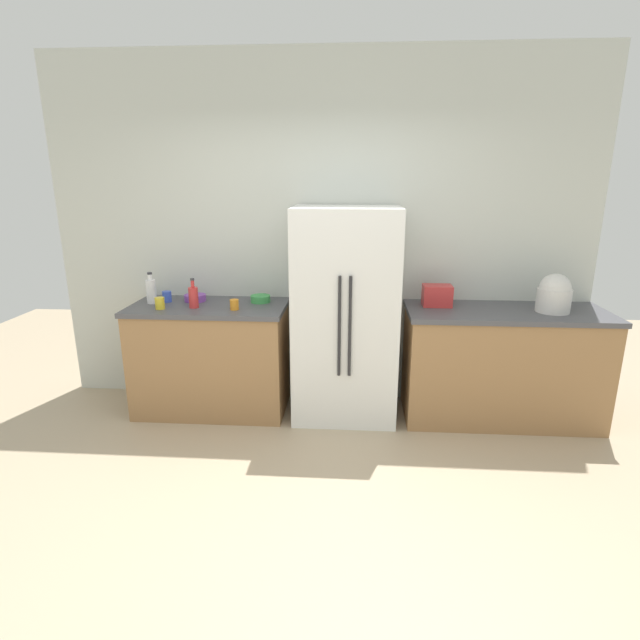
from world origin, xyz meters
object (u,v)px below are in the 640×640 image
at_px(bottle_b, 151,291).
at_px(cup_a, 167,297).
at_px(cup_b, 160,303).
at_px(toaster, 437,296).
at_px(cup_c, 234,305).
at_px(bowl_b, 260,299).
at_px(bottle_a, 193,297).
at_px(bowl_a, 195,298).
at_px(rice_cooker, 554,294).
at_px(refrigerator, 345,315).

bearing_deg(bottle_b, cup_a, 25.73).
bearing_deg(cup_b, toaster, 6.65).
distance_m(cup_c, bowl_b, 0.31).
height_order(toaster, bottle_b, bottle_b).
xyz_separation_m(toaster, bottle_a, (-1.99, -0.20, 0.00)).
relative_size(bottle_b, cup_a, 2.88).
distance_m(cup_c, bowl_a, 0.49).
xyz_separation_m(toaster, bowl_b, (-1.48, 0.03, -0.06)).
distance_m(rice_cooker, cup_b, 3.14).
bearing_deg(cup_a, cup_c, -18.99).
relative_size(cup_a, bowl_a, 0.50).
bearing_deg(cup_b, bottle_a, 13.61).
bearing_deg(rice_cooker, refrigerator, 179.44).
xyz_separation_m(bottle_b, cup_a, (0.11, 0.05, -0.06)).
xyz_separation_m(bottle_a, bowl_a, (-0.06, 0.23, -0.06)).
bearing_deg(bowl_b, rice_cooker, -3.74).
distance_m(bowl_a, bowl_b, 0.57).
relative_size(bottle_a, bowl_a, 1.33).
bearing_deg(bottle_a, bowl_a, 105.33).
xyz_separation_m(cup_a, bowl_a, (0.23, 0.05, -0.02)).
height_order(bottle_a, cup_a, bottle_a).
distance_m(refrigerator, cup_c, 0.91).
bearing_deg(bottle_a, cup_b, -166.39).
xyz_separation_m(refrigerator, cup_c, (-0.89, -0.13, 0.11)).
bearing_deg(cup_a, cup_b, -82.68).
height_order(toaster, rice_cooker, rice_cooker).
height_order(bottle_a, bowl_a, bottle_a).
bearing_deg(cup_b, refrigerator, 5.70).
height_order(cup_a, cup_c, cup_a).
bearing_deg(bowl_b, toaster, -1.01).
height_order(rice_cooker, cup_a, rice_cooker).
xyz_separation_m(cup_a, bowl_b, (0.80, 0.05, -0.02)).
relative_size(bottle_b, cup_b, 2.77).
bearing_deg(cup_a, rice_cooker, -1.91).
xyz_separation_m(bottle_b, cup_b, (0.14, -0.19, -0.06)).
xyz_separation_m(refrigerator, bottle_a, (-1.24, -0.09, 0.16)).
distance_m(cup_a, bowl_b, 0.80).
height_order(toaster, bowl_b, toaster).
bearing_deg(bottle_a, bowl_b, 23.96).
bearing_deg(bowl_b, cup_b, -159.40).
height_order(refrigerator, rice_cooker, refrigerator).
height_order(cup_a, cup_b, cup_b).
relative_size(bottle_a, cup_c, 2.89).
bearing_deg(toaster, cup_c, -171.61).
distance_m(bottle_a, cup_a, 0.34).
height_order(bottle_b, bowl_a, bottle_b).
xyz_separation_m(rice_cooker, bowl_b, (-2.37, 0.15, -0.11)).
height_order(bottle_a, cup_b, bottle_a).
bearing_deg(refrigerator, bowl_a, 173.89).
bearing_deg(refrigerator, cup_a, 176.65).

